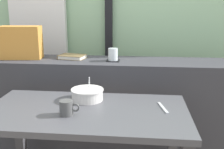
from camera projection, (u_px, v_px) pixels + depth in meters
The scene contains 11 objects.
curtain_left_panel at pixel (37, 10), 2.67m from camera, with size 0.56×0.06×2.50m, color white.
window_divider_post at pixel (109, 5), 2.61m from camera, with size 0.07×0.05×2.60m, color black.
dark_console_ledge at pixel (110, 113), 2.27m from camera, with size 2.80×0.38×0.88m, color #38383D.
breakfast_table at pixel (86, 128), 1.63m from camera, with size 1.19×0.63×0.72m.
coaster_square at pixel (113, 61), 2.13m from camera, with size 0.10×0.10×0.01m, color black.
juice_glass at pixel (113, 55), 2.12m from camera, with size 0.07×0.07×0.09m.
closed_book at pixel (72, 57), 2.22m from camera, with size 0.23×0.18×0.03m.
throw_pillow at pixel (21, 43), 2.19m from camera, with size 0.32×0.14×0.26m, color #D18938.
soup_bowl at pixel (87, 95), 1.75m from camera, with size 0.21×0.21×0.16m.
fork_utensil at pixel (163, 108), 1.62m from camera, with size 0.02×0.17×0.01m, color silver.
ceramic_mug at pixel (67, 108), 1.51m from camera, with size 0.11×0.08×0.08m.
Camera 1 is at (0.23, -1.55, 1.32)m, focal length 44.00 mm.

